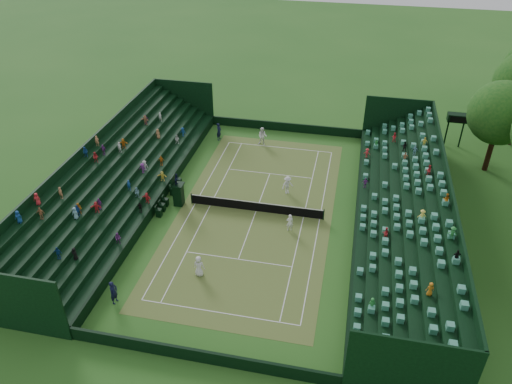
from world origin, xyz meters
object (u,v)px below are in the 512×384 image
(player_near_west, at_px, (199,266))
(player_far_east, at_px, (288,185))
(umpire_chair, at_px, (178,192))
(player_near_east, at_px, (290,222))
(tennis_net, at_px, (256,206))
(player_far_west, at_px, (263,136))

(player_near_west, height_order, player_far_east, player_far_east)
(umpire_chair, bearing_deg, player_near_east, -9.22)
(umpire_chair, relative_size, player_far_east, 1.81)
(player_far_east, bearing_deg, player_near_east, -118.57)
(player_near_east, distance_m, player_far_east, 5.52)
(tennis_net, bearing_deg, umpire_chair, -176.76)
(tennis_net, relative_size, player_near_east, 7.41)
(umpire_chair, height_order, player_near_east, umpire_chair)
(umpire_chair, bearing_deg, player_near_west, -61.57)
(player_near_west, distance_m, player_near_east, 8.66)
(player_near_west, relative_size, player_far_west, 0.87)
(tennis_net, xyz_separation_m, umpire_chair, (-6.82, -0.39, 0.82))
(umpire_chair, height_order, player_far_east, umpire_chair)
(tennis_net, distance_m, player_near_east, 3.82)
(player_near_east, xyz_separation_m, player_far_east, (-1.05, 5.42, 0.08))
(player_far_west, distance_m, player_far_east, 9.70)
(player_near_west, distance_m, player_far_west, 20.85)
(player_near_east, xyz_separation_m, player_far_west, (-5.13, 14.22, 0.19))
(player_near_west, distance_m, player_far_east, 12.87)
(umpire_chair, xyz_separation_m, player_far_east, (9.00, 3.78, -0.48))
(player_near_west, bearing_deg, player_far_west, -85.89)
(player_far_west, bearing_deg, player_far_east, -64.05)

